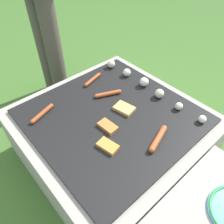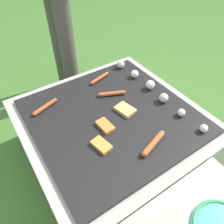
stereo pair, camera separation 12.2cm
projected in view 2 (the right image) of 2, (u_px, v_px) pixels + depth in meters
ground_plane at (112, 155)px, 1.50m from camera, size 14.00×14.00×0.00m
grill at (112, 137)px, 1.37m from camera, size 0.98×0.98×0.39m
sausage_front_center at (153, 143)px, 1.07m from camera, size 0.08×0.19×0.03m
sausage_back_left at (112, 94)px, 1.35m from camera, size 0.09×0.16×0.03m
sausage_front_left at (100, 78)px, 1.47m from camera, size 0.06×0.17×0.02m
sausage_front_right at (45, 107)px, 1.26m from camera, size 0.07×0.17×0.03m
bread_slice_center at (101, 145)px, 1.07m from camera, size 0.11×0.08×0.02m
bread_slice_right at (105, 126)px, 1.16m from camera, size 0.11×0.07×0.02m
bread_slice_left at (125, 110)px, 1.25m from camera, size 0.13×0.10×0.02m
mushroom_row at (150, 86)px, 1.38m from camera, size 0.79×0.07×0.06m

